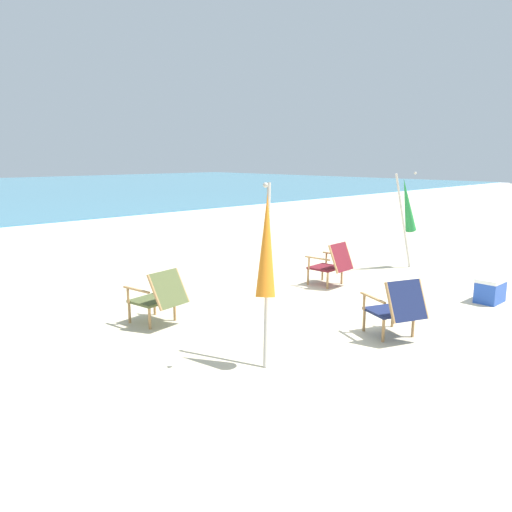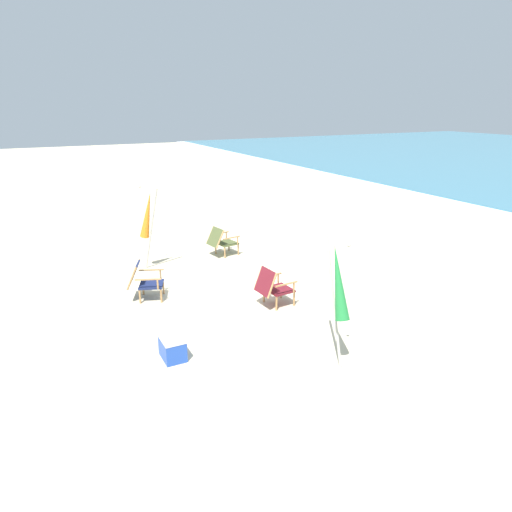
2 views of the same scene
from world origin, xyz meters
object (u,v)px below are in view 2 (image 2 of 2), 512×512
(beach_chair_far_center, at_px, (222,240))
(umbrella_furled_orange, at_px, (148,216))
(beach_chair_mid_center, at_px, (273,286))
(beach_chair_front_left, at_px, (143,280))
(cooler_box, at_px, (172,347))
(umbrella_furled_green, at_px, (338,284))

(beach_chair_far_center, bearing_deg, umbrella_furled_orange, -85.61)
(beach_chair_mid_center, distance_m, beach_chair_front_left, 2.72)
(beach_chair_far_center, relative_size, umbrella_furled_orange, 0.40)
(beach_chair_far_center, xyz_separation_m, cooler_box, (4.49, -2.79, -0.22))
(beach_chair_far_center, bearing_deg, umbrella_furled_green, -5.05)
(umbrella_furled_green, distance_m, umbrella_furled_orange, 5.78)
(beach_chair_front_left, relative_size, umbrella_furled_green, 0.43)
(beach_chair_front_left, bearing_deg, beach_chair_mid_center, 55.45)
(beach_chair_front_left, height_order, umbrella_furled_green, umbrella_furled_green)
(beach_chair_front_left, relative_size, umbrella_furled_orange, 0.42)
(beach_chair_mid_center, distance_m, umbrella_furled_orange, 3.80)
(beach_chair_mid_center, xyz_separation_m, beach_chair_front_left, (-1.54, -2.24, -0.00))
(beach_chair_mid_center, xyz_separation_m, umbrella_furled_orange, (-3.31, -1.62, 0.93))
(beach_chair_far_center, distance_m, umbrella_furled_green, 5.84)
(beach_chair_front_left, distance_m, cooler_box, 2.59)
(beach_chair_mid_center, bearing_deg, cooler_box, -67.10)
(umbrella_furled_green, bearing_deg, umbrella_furled_orange, -165.27)
(umbrella_furled_green, bearing_deg, beach_chair_far_center, 174.95)
(beach_chair_mid_center, distance_m, cooler_box, 2.65)
(beach_chair_mid_center, xyz_separation_m, cooler_box, (1.03, -2.43, -0.23))
(beach_chair_front_left, bearing_deg, cooler_box, -4.25)
(umbrella_furled_green, distance_m, cooler_box, 2.84)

